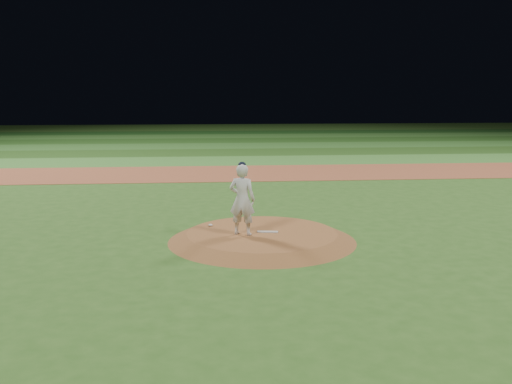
# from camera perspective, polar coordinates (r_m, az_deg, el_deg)

# --- Properties ---
(ground) EXTENTS (120.00, 120.00, 0.00)m
(ground) POSITION_cam_1_polar(r_m,az_deg,el_deg) (16.79, 0.61, -4.89)
(ground) COLOR #2E591C
(ground) RESTS_ON ground
(infield_dirt_band) EXTENTS (70.00, 6.00, 0.02)m
(infield_dirt_band) POSITION_cam_1_polar(r_m,az_deg,el_deg) (30.50, -2.00, 1.91)
(infield_dirt_band) COLOR brown
(infield_dirt_band) RESTS_ON ground
(outfield_stripe_0) EXTENTS (70.00, 5.00, 0.02)m
(outfield_stripe_0) POSITION_cam_1_polar(r_m,az_deg,el_deg) (35.94, -2.47, 3.14)
(outfield_stripe_0) COLOR #39752A
(outfield_stripe_0) RESTS_ON ground
(outfield_stripe_1) EXTENTS (70.00, 5.00, 0.02)m
(outfield_stripe_1) POSITION_cam_1_polar(r_m,az_deg,el_deg) (40.91, -2.80, 3.98)
(outfield_stripe_1) COLOR #234917
(outfield_stripe_1) RESTS_ON ground
(outfield_stripe_2) EXTENTS (70.00, 5.00, 0.02)m
(outfield_stripe_2) POSITION_cam_1_polar(r_m,az_deg,el_deg) (45.88, -3.05, 4.64)
(outfield_stripe_2) COLOR #2E6424
(outfield_stripe_2) RESTS_ON ground
(outfield_stripe_3) EXTENTS (70.00, 5.00, 0.02)m
(outfield_stripe_3) POSITION_cam_1_polar(r_m,az_deg,el_deg) (50.86, -3.26, 5.16)
(outfield_stripe_3) COLOR #204A17
(outfield_stripe_3) RESTS_ON ground
(outfield_stripe_4) EXTENTS (70.00, 5.00, 0.02)m
(outfield_stripe_4) POSITION_cam_1_polar(r_m,az_deg,el_deg) (55.84, -3.43, 5.60)
(outfield_stripe_4) COLOR #306625
(outfield_stripe_4) RESTS_ON ground
(outfield_stripe_5) EXTENTS (70.00, 5.00, 0.02)m
(outfield_stripe_5) POSITION_cam_1_polar(r_m,az_deg,el_deg) (60.82, -3.57, 5.96)
(outfield_stripe_5) COLOR #194716
(outfield_stripe_5) RESTS_ON ground
(pitchers_mound) EXTENTS (5.50, 5.50, 0.25)m
(pitchers_mound) POSITION_cam_1_polar(r_m,az_deg,el_deg) (16.76, 0.61, -4.47)
(pitchers_mound) COLOR brown
(pitchers_mound) RESTS_ON ground
(pitching_rubber) EXTENTS (0.62, 0.24, 0.03)m
(pitching_rubber) POSITION_cam_1_polar(r_m,az_deg,el_deg) (16.74, 1.17, -4.00)
(pitching_rubber) COLOR beige
(pitching_rubber) RESTS_ON pitchers_mound
(rosin_bag) EXTENTS (0.13, 0.13, 0.07)m
(rosin_bag) POSITION_cam_1_polar(r_m,az_deg,el_deg) (17.53, -4.57, -3.32)
(rosin_bag) COLOR silver
(rosin_bag) RESTS_ON pitchers_mound
(pitcher_on_mound) EXTENTS (0.87, 0.71, 2.12)m
(pitcher_on_mound) POSITION_cam_1_polar(r_m,az_deg,el_deg) (16.27, -1.39, -0.72)
(pitcher_on_mound) COLOR silver
(pitcher_on_mound) RESTS_ON pitchers_mound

